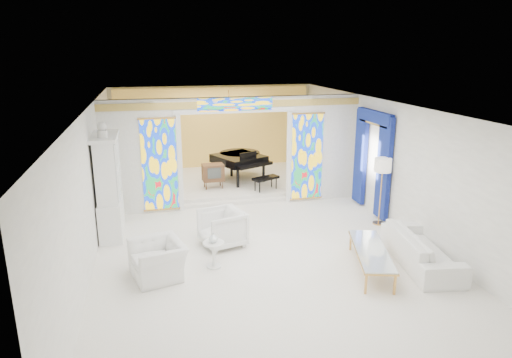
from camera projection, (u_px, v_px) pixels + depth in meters
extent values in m
plane|color=white|center=(252.00, 231.00, 10.92)|extent=(12.00, 12.00, 0.00)
cube|color=white|center=(251.00, 106.00, 10.10)|extent=(7.00, 12.00, 0.02)
cube|color=white|center=(214.00, 129.00, 16.12)|extent=(7.00, 0.02, 3.00)
cube|color=white|center=(376.00, 310.00, 4.89)|extent=(7.00, 0.02, 3.00)
cube|color=white|center=(92.00, 181.00, 9.72)|extent=(0.02, 12.00, 3.00)
cube|color=white|center=(389.00, 163.00, 11.29)|extent=(0.02, 12.00, 3.00)
cube|color=white|center=(140.00, 158.00, 11.82)|extent=(2.00, 0.18, 3.00)
cube|color=white|center=(322.00, 148.00, 12.94)|extent=(2.00, 0.18, 3.00)
cube|color=white|center=(234.00, 105.00, 12.02)|extent=(3.00, 0.18, 0.40)
cube|color=white|center=(180.00, 164.00, 12.00)|extent=(0.12, 0.06, 2.60)
cube|color=white|center=(289.00, 158.00, 12.68)|extent=(0.12, 0.06, 2.60)
cube|color=white|center=(235.00, 111.00, 11.97)|extent=(3.24, 0.06, 0.12)
cube|color=#DAB052|center=(235.00, 104.00, 11.92)|extent=(7.00, 0.05, 0.18)
cube|color=gold|center=(160.00, 165.00, 11.88)|extent=(0.90, 0.04, 2.40)
cube|color=gold|center=(307.00, 157.00, 12.78)|extent=(0.90, 0.04, 2.40)
cube|color=gold|center=(235.00, 104.00, 11.91)|extent=(2.00, 0.04, 0.34)
cube|color=white|center=(223.00, 182.00, 14.73)|extent=(6.80, 3.80, 0.18)
cube|color=#FCD557|center=(214.00, 129.00, 16.01)|extent=(6.70, 0.10, 2.90)
cylinder|color=#C48F44|center=(229.00, 105.00, 14.01)|extent=(0.48, 0.48, 0.30)
cube|color=navy|center=(384.00, 168.00, 11.36)|extent=(0.12, 0.55, 2.60)
cube|color=navy|center=(361.00, 157.00, 12.57)|extent=(0.12, 0.55, 2.60)
cube|color=navy|center=(375.00, 117.00, 11.64)|extent=(0.14, 1.70, 0.30)
cube|color=gold|center=(374.00, 123.00, 11.68)|extent=(0.12, 1.50, 0.06)
cube|color=white|center=(112.00, 216.00, 10.64)|extent=(0.50, 1.40, 0.90)
cube|color=white|center=(107.00, 169.00, 10.32)|extent=(0.44, 1.30, 1.40)
cube|color=white|center=(118.00, 168.00, 10.37)|extent=(0.01, 1.20, 1.30)
cube|color=white|center=(104.00, 136.00, 10.12)|extent=(0.56, 1.46, 0.08)
cylinder|color=white|center=(102.00, 134.00, 9.76)|extent=(0.22, 0.22, 0.16)
sphere|color=white|center=(102.00, 126.00, 9.71)|extent=(0.20, 0.20, 0.20)
imported|color=white|center=(158.00, 260.00, 8.68)|extent=(1.16, 1.25, 0.69)
imported|color=silver|center=(222.00, 228.00, 10.05)|extent=(1.09, 1.08, 0.82)
imported|color=white|center=(422.00, 249.00, 9.18)|extent=(1.24, 2.40, 0.67)
cylinder|color=white|center=(213.00, 243.00, 9.00)|extent=(0.45, 0.45, 0.03)
cylinder|color=white|center=(214.00, 255.00, 9.07)|extent=(0.08, 0.08, 0.50)
cylinder|color=white|center=(214.00, 266.00, 9.14)|extent=(0.30, 0.30, 0.03)
imported|color=white|center=(213.00, 238.00, 8.97)|extent=(0.24, 0.24, 0.19)
cube|color=white|center=(371.00, 250.00, 8.90)|extent=(1.11, 2.04, 0.04)
cube|color=#C48F44|center=(371.00, 251.00, 8.91)|extent=(1.15, 2.08, 0.03)
cube|color=#C48F44|center=(366.00, 284.00, 8.08)|extent=(0.05, 0.05, 0.40)
cube|color=#C48F44|center=(395.00, 284.00, 8.05)|extent=(0.05, 0.05, 0.40)
cube|color=#C48F44|center=(351.00, 241.00, 9.87)|extent=(0.05, 0.05, 0.40)
cube|color=#C48F44|center=(374.00, 242.00, 9.84)|extent=(0.05, 0.05, 0.40)
cylinder|color=#C48F44|center=(378.00, 223.00, 11.40)|extent=(0.29, 0.29, 0.03)
cylinder|color=#C48F44|center=(381.00, 194.00, 11.20)|extent=(0.03, 0.03, 1.54)
cylinder|color=white|center=(383.00, 165.00, 10.99)|extent=(0.41, 0.41, 0.33)
cube|color=black|center=(239.00, 159.00, 14.39)|extent=(1.77, 1.82, 0.25)
cylinder|color=black|center=(240.00, 156.00, 14.79)|extent=(1.73, 1.73, 0.25)
cube|color=black|center=(255.00, 165.00, 13.79)|extent=(1.22, 0.75, 0.09)
cube|color=beige|center=(256.00, 165.00, 13.73)|extent=(1.07, 0.55, 0.03)
cube|color=black|center=(248.00, 156.00, 13.96)|extent=(0.59, 0.29, 0.23)
cube|color=black|center=(266.00, 178.00, 13.45)|extent=(0.87, 0.63, 0.07)
cylinder|color=black|center=(238.00, 178.00, 13.73)|extent=(0.12, 0.12, 0.56)
cylinder|color=black|center=(264.00, 173.00, 14.32)|extent=(0.12, 0.12, 0.56)
cylinder|color=black|center=(231.00, 168.00, 14.97)|extent=(0.12, 0.12, 0.56)
cube|color=brown|center=(213.00, 172.00, 13.64)|extent=(0.65, 0.46, 0.51)
cube|color=#383D3B|center=(214.00, 173.00, 13.43)|extent=(0.41, 0.04, 0.32)
cone|color=brown|center=(206.00, 186.00, 13.53)|extent=(0.04, 0.04, 0.22)
cone|color=brown|center=(222.00, 185.00, 13.66)|extent=(0.04, 0.04, 0.22)
cone|color=brown|center=(204.00, 183.00, 13.81)|extent=(0.04, 0.04, 0.22)
cone|color=brown|center=(220.00, 182.00, 13.94)|extent=(0.04, 0.04, 0.22)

